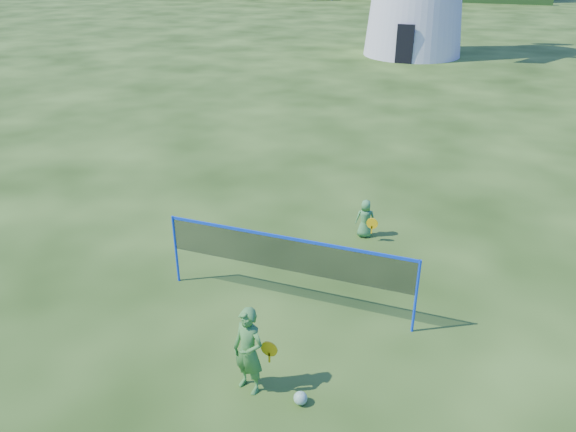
{
  "coord_description": "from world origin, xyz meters",
  "views": [
    {
      "loc": [
        3.72,
        -9.01,
        6.54
      ],
      "look_at": [
        0.2,
        0.5,
        1.5
      ],
      "focal_mm": 34.32,
      "sensor_mm": 36.0,
      "label": 1
    }
  ],
  "objects_px": {
    "player_girl": "(249,351)",
    "player_boy": "(365,219)",
    "badminton_net": "(287,255)",
    "play_ball": "(300,398)"
  },
  "relations": [
    {
      "from": "badminton_net",
      "to": "player_boy",
      "type": "bearing_deg",
      "value": 76.66
    },
    {
      "from": "badminton_net",
      "to": "play_ball",
      "type": "relative_size",
      "value": 22.95
    },
    {
      "from": "badminton_net",
      "to": "player_girl",
      "type": "xyz_separation_m",
      "value": [
        0.24,
        -2.41,
        -0.37
      ]
    },
    {
      "from": "player_girl",
      "to": "badminton_net",
      "type": "bearing_deg",
      "value": 112.05
    },
    {
      "from": "player_girl",
      "to": "play_ball",
      "type": "distance_m",
      "value": 1.11
    },
    {
      "from": "play_ball",
      "to": "player_girl",
      "type": "bearing_deg",
      "value": 178.04
    },
    {
      "from": "badminton_net",
      "to": "player_girl",
      "type": "relative_size",
      "value": 3.27
    },
    {
      "from": "player_girl",
      "to": "player_boy",
      "type": "bearing_deg",
      "value": 100.81
    },
    {
      "from": "player_boy",
      "to": "badminton_net",
      "type": "bearing_deg",
      "value": 60.12
    },
    {
      "from": "badminton_net",
      "to": "play_ball",
      "type": "height_order",
      "value": "badminton_net"
    }
  ]
}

